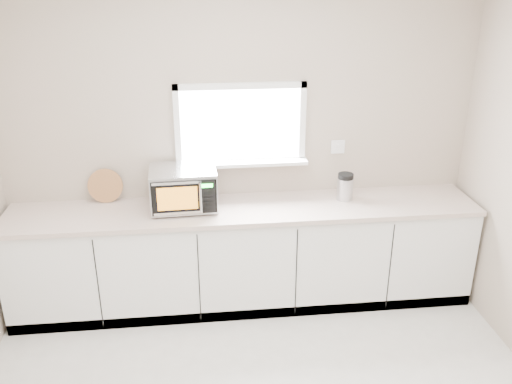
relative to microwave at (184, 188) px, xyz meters
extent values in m
cube|color=#B0A08C|center=(0.49, 0.27, 0.25)|extent=(4.00, 0.02, 2.70)
cube|color=white|center=(0.49, 0.25, 0.45)|extent=(1.00, 0.02, 0.60)
cube|color=white|center=(0.49, 0.19, 0.13)|extent=(1.12, 0.16, 0.03)
cube|color=white|center=(0.49, 0.24, 0.78)|extent=(1.10, 0.04, 0.05)
cube|color=white|center=(0.49, 0.24, 0.13)|extent=(1.10, 0.04, 0.05)
cube|color=white|center=(-0.03, 0.24, 0.45)|extent=(0.05, 0.04, 0.70)
cube|color=white|center=(1.02, 0.24, 0.45)|extent=(0.05, 0.04, 0.70)
cube|color=white|center=(1.34, 0.26, 0.22)|extent=(0.12, 0.01, 0.12)
cube|color=white|center=(0.49, -0.03, -0.66)|extent=(3.92, 0.60, 0.88)
cube|color=beige|center=(0.49, -0.04, -0.20)|extent=(3.92, 0.64, 0.04)
cylinder|color=black|center=(-0.22, -0.16, -0.17)|extent=(0.03, 0.03, 0.02)
cylinder|color=black|center=(-0.23, 0.16, -0.17)|extent=(0.03, 0.03, 0.02)
cylinder|color=black|center=(0.23, -0.14, -0.17)|extent=(0.03, 0.03, 0.02)
cylinder|color=black|center=(0.22, 0.18, -0.17)|extent=(0.03, 0.03, 0.02)
cube|color=#ABAEB3|center=(0.00, 0.01, 0.00)|extent=(0.55, 0.43, 0.32)
cube|color=black|center=(0.01, -0.20, 0.00)|extent=(0.51, 0.03, 0.28)
cube|color=#FFA226|center=(-0.05, -0.21, 0.00)|extent=(0.31, 0.02, 0.19)
cylinder|color=silver|center=(0.14, -0.22, 0.00)|extent=(0.02, 0.02, 0.25)
cube|color=black|center=(0.19, -0.20, 0.00)|extent=(0.13, 0.01, 0.27)
cube|color=#19FF33|center=(0.19, -0.20, 0.09)|extent=(0.09, 0.01, 0.03)
cube|color=silver|center=(0.00, 0.01, 0.16)|extent=(0.55, 0.43, 0.01)
cube|color=#422917|center=(-0.16, -0.05, -0.05)|extent=(0.15, 0.24, 0.27)
cube|color=black|center=(-0.18, -0.11, 0.06)|extent=(0.02, 0.05, 0.10)
cube|color=black|center=(-0.15, -0.10, 0.07)|extent=(0.02, 0.05, 0.10)
cube|color=black|center=(-0.11, -0.10, 0.05)|extent=(0.02, 0.05, 0.10)
cube|color=black|center=(-0.16, -0.11, 0.09)|extent=(0.02, 0.05, 0.10)
cube|color=black|center=(-0.13, -0.10, 0.09)|extent=(0.02, 0.05, 0.10)
cylinder|color=#AA6641|center=(-0.66, 0.21, -0.04)|extent=(0.29, 0.07, 0.29)
cylinder|color=#ABAEB3|center=(1.36, 0.03, -0.08)|extent=(0.17, 0.17, 0.19)
cylinder|color=black|center=(1.36, 0.03, 0.04)|extent=(0.16, 0.16, 0.05)
camera|label=1|loc=(0.13, -4.14, 1.67)|focal=38.00mm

